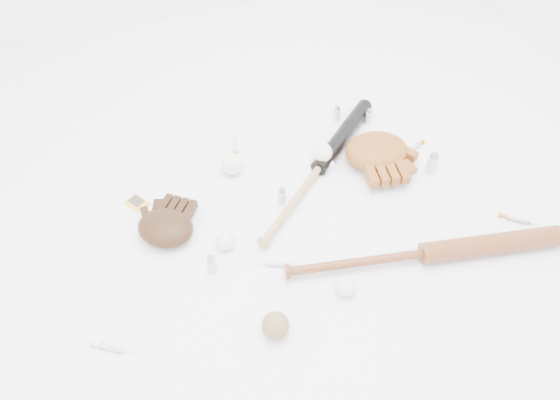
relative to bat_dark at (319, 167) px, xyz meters
name	(u,v)px	position (x,y,z in m)	size (l,w,h in m)	color
bat_dark	(319,167)	(0.00, 0.00, 0.00)	(0.87, 0.06, 0.06)	black
bat_wood	(425,253)	(0.15, -0.49, 0.00)	(0.97, 0.07, 0.07)	brown
glove_dark	(165,227)	(-0.61, -0.07, 0.01)	(0.23, 0.23, 0.08)	#341D0E
glove_tan	(377,151)	(0.23, -0.02, 0.02)	(0.29, 0.29, 0.10)	brown
trading_card	(137,203)	(-0.67, 0.11, -0.03)	(0.06, 0.08, 0.00)	gold
pedestal	(322,163)	(0.02, 0.03, -0.01)	(0.07, 0.07, 0.04)	white
baseball_on_pedestal	(323,152)	(0.02, 0.03, 0.04)	(0.07, 0.07, 0.07)	white
baseball_left	(226,241)	(-0.43, -0.19, 0.00)	(0.07, 0.07, 0.07)	white
baseball_upper	(232,164)	(-0.30, 0.13, 0.01)	(0.08, 0.08, 0.08)	white
baseball_mid	(346,286)	(-0.15, -0.50, 0.00)	(0.07, 0.07, 0.07)	white
baseball_aged	(276,325)	(-0.40, -0.55, 0.01)	(0.08, 0.08, 0.08)	olive
syringe_0	(111,348)	(-0.86, -0.42, -0.02)	(0.14, 0.03, 0.02)	#ADBCC6
syringe_1	(279,264)	(-0.30, -0.33, -0.02)	(0.15, 0.03, 0.02)	#ADBCC6
syringe_2	(235,146)	(-0.25, 0.25, -0.02)	(0.16, 0.03, 0.02)	#ADBCC6
syringe_3	(517,219)	(0.54, -0.48, -0.02)	(0.15, 0.03, 0.02)	#ADBCC6
syringe_4	(413,149)	(0.40, -0.03, -0.02)	(0.14, 0.02, 0.02)	#ADBCC6
vial_0	(369,117)	(0.31, 0.19, 0.00)	(0.03, 0.03, 0.07)	silver
vial_1	(337,113)	(0.20, 0.26, 0.00)	(0.03, 0.03, 0.07)	silver
vial_2	(282,196)	(-0.19, -0.08, 0.00)	(0.03, 0.03, 0.07)	silver
vial_3	(432,163)	(0.39, -0.15, 0.01)	(0.04, 0.04, 0.09)	silver
vial_4	(212,264)	(-0.51, -0.27, 0.01)	(0.03, 0.03, 0.07)	silver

